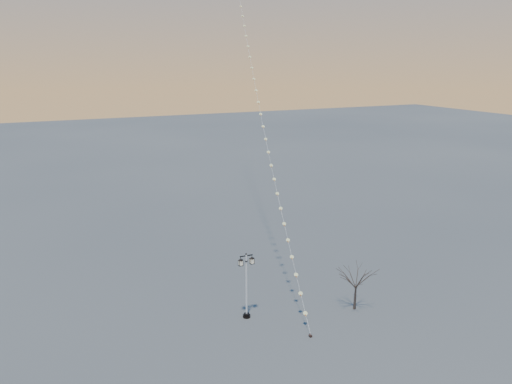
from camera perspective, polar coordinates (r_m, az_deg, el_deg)
ground at (r=37.06m, az=5.69°, el=-16.27°), size 300.00×300.00×0.00m
street_lamp at (r=36.57m, az=-1.20°, el=-11.16°), size 1.40×0.61×5.52m
bare_tree at (r=38.75m, az=12.35°, el=-10.59°), size 2.30×2.30×3.81m
kite_train at (r=53.69m, az=0.01°, el=15.09°), size 12.82×47.43×38.14m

